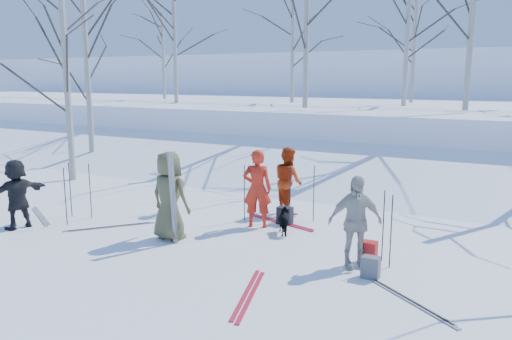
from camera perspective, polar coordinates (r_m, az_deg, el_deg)
The scene contains 40 objects.
ground at distance 10.32m, azimuth -3.99°, elevation -8.47°, with size 120.00×120.00×0.00m, color white.
snow_ramp at distance 16.42m, azimuth 9.12°, elevation -0.84°, with size 70.00×9.50×1.40m, color white.
snow_plateau at distance 25.88m, azimuth 16.53°, elevation 4.90°, with size 70.00×18.00×2.20m, color white.
far_hill at distance 46.55m, azimuth 22.02°, elevation 8.14°, with size 90.00×30.00×6.00m, color white.
skier_olive_center at distance 10.53m, azimuth -9.86°, elevation -2.93°, with size 0.91×0.59×1.87m, color #4A4A2C.
skier_red_north at distance 11.24m, azimuth 0.14°, elevation -2.14°, with size 0.65×0.43×1.78m, color red.
skier_redor_behind at distance 12.41m, azimuth 3.70°, elevation -1.20°, with size 0.81×0.63×1.67m, color #B2320D.
skier_red_seated at distance 12.57m, azimuth -9.40°, elevation -2.69°, with size 0.66×0.38×1.02m, color red.
skier_cream_east at distance 9.06m, azimuth 11.24°, elevation -5.82°, with size 0.98×0.41×1.68m, color beige.
skier_grey_west at distance 12.39m, azimuth -25.67°, elevation -2.48°, with size 1.46×0.47×1.58m, color black.
dog at distance 10.90m, azimuth 3.38°, elevation -5.92°, with size 0.29×0.65×0.55m, color black.
upright_ski_left at distance 10.18m, azimuth -9.58°, elevation -3.29°, with size 0.07×0.02×1.90m, color silver.
upright_ski_right at distance 10.18m, azimuth -9.37°, elevation -3.29°, with size 0.07×0.02×1.90m, color silver.
ski_pair_a at distance 11.77m, azimuth 2.88°, elevation -5.99°, with size 1.88×0.72×0.02m, color #A8182F, non-canonical shape.
ski_pair_b at distance 8.05m, azimuth -0.86°, elevation -14.04°, with size 0.74×1.88×0.02m, color #A8182F, non-canonical shape.
ski_pair_c at distance 13.38m, azimuth -23.40°, elevation -4.83°, with size 1.75×1.10×0.02m, color silver, non-canonical shape.
ski_pair_d at distance 8.21m, azimuth 17.07°, elevation -14.03°, with size 1.64×1.29×0.02m, color silver, non-canonical shape.
ski_pair_e at distance 11.88m, azimuth -16.38°, elevation -6.26°, with size 1.39×1.57×0.02m, color silver, non-canonical shape.
ski_pole_a at distance 12.23m, azimuth -20.96°, elevation -2.86°, with size 0.02×0.02×1.34m, color black.
ski_pole_b at distance 11.79m, azimuth 6.62°, elevation -2.70°, with size 0.02×0.02×1.34m, color black.
ski_pole_c at distance 11.77m, azimuth -1.33°, elevation -2.65°, with size 0.02×0.02×1.34m, color black.
ski_pole_d at distance 13.96m, azimuth -9.35°, elevation -0.69°, with size 0.02×0.02×1.34m, color black.
ski_pole_e at distance 11.93m, azimuth 3.91°, elevation -2.50°, with size 0.02×0.02×1.34m, color black.
ski_pole_f at distance 9.50m, azimuth 14.33°, elevation -6.23°, with size 0.02×0.02×1.34m, color black.
ski_pole_g at distance 9.21m, azimuth 15.17°, elevation -6.81°, with size 0.02×0.02×1.34m, color black.
ski_pole_h at distance 12.93m, azimuth -20.46°, elevation -2.13°, with size 0.02×0.02×1.34m, color black.
ski_pole_i at distance 12.62m, azimuth -18.43°, elevation -2.30°, with size 0.02×0.02×1.34m, color black.
ski_pole_j at distance 12.76m, azimuth -9.68°, elevation -1.76°, with size 0.02×0.02×1.34m, color black.
backpack_red at distance 9.46m, azimuth 12.66°, elevation -9.17°, with size 0.32×0.22×0.42m, color #B11C1B.
backpack_grey at distance 8.82m, azimuth 12.96°, elevation -10.79°, with size 0.30×0.20×0.38m, color #515358.
backpack_dark at distance 11.64m, azimuth 3.32°, elevation -5.20°, with size 0.34×0.24×0.40m, color black.
birch_plateau_b at distance 23.36m, azimuth 4.20°, elevation 13.36°, with size 3.83×3.83×4.61m, color silver, non-canonical shape.
birch_plateau_c at distance 19.41m, azimuth 23.52°, elevation 16.42°, with size 5.39×5.39×6.85m, color silver, non-canonical shape.
birch_plateau_e at distance 24.51m, azimuth 17.60°, elevation 13.05°, with size 4.00×4.00×4.85m, color silver, non-canonical shape.
birch_plateau_f at distance 21.38m, azimuth 16.88°, elevation 14.18°, with size 4.34×4.34×5.34m, color silver, non-canonical shape.
birch_plateau_g at distance 27.47m, azimuth -10.56°, elevation 12.63°, with size 3.72×3.72×4.46m, color silver, non-canonical shape.
birch_plateau_i at distance 24.53m, azimuth -9.29°, elevation 14.84°, with size 4.86×4.86×6.09m, color silver, non-canonical shape.
birch_plateau_j at distance 19.52m, azimuth 5.78°, elevation 16.03°, with size 4.85×4.85×6.07m, color silver, non-canonical shape.
birch_edge_a at distance 17.35m, azimuth -20.81°, elevation 9.21°, with size 5.01×5.01×6.31m, color silver, non-canonical shape.
birch_edge_d at distance 20.34m, azimuth -18.69°, elevation 10.03°, with size 5.31×5.31×6.73m, color silver, non-canonical shape.
Camera 1 is at (5.23, -8.23, 3.36)m, focal length 35.00 mm.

